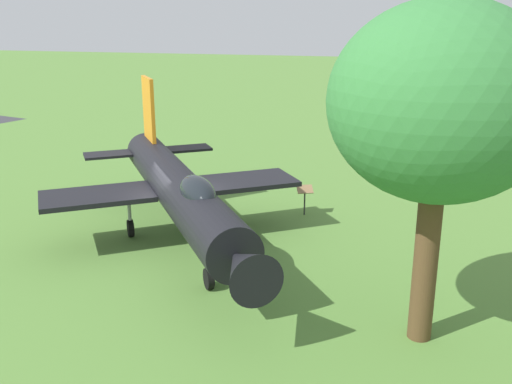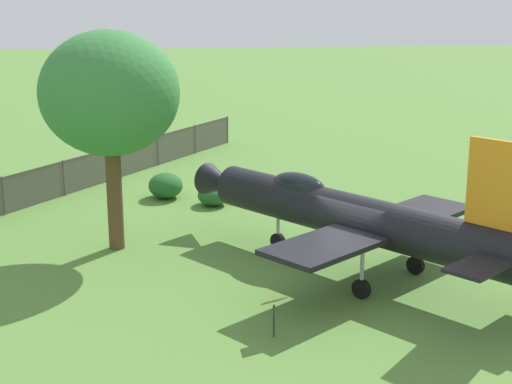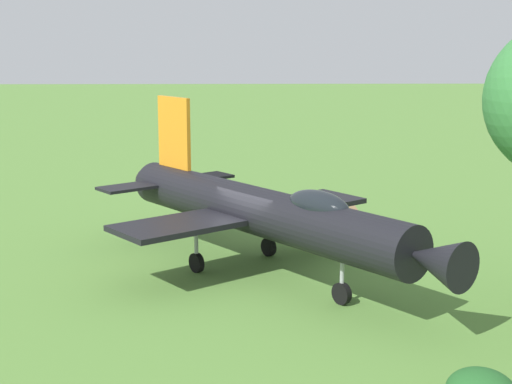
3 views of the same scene
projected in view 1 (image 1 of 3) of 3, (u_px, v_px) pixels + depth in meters
name	position (u px, v px, depth m)	size (l,w,h in m)	color
ground_plane	(179.00, 243.00, 19.12)	(200.00, 200.00, 0.00)	#568438
display_jet	(180.00, 190.00, 18.25)	(10.35, 12.20, 5.06)	black
shade_tree	(440.00, 104.00, 11.91)	(4.76, 4.51, 7.66)	brown
info_plaque	(305.00, 193.00, 21.65)	(0.71, 0.60, 1.14)	#333333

